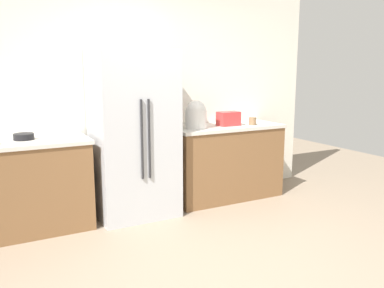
# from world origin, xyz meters

# --- Properties ---
(ground_plane) EXTENTS (9.81, 9.81, 0.00)m
(ground_plane) POSITION_xyz_m (0.00, 0.00, 0.00)
(ground_plane) COLOR gray
(kitchen_back_panel) EXTENTS (4.79, 0.10, 2.85)m
(kitchen_back_panel) POSITION_xyz_m (0.00, 2.00, 1.43)
(kitchen_back_panel) COLOR silver
(kitchen_back_panel) RESTS_ON ground_plane
(counter_left) EXTENTS (1.50, 0.64, 0.93)m
(counter_left) POSITION_xyz_m (-1.50, 1.64, 0.47)
(counter_left) COLOR brown
(counter_left) RESTS_ON ground_plane
(counter_right) EXTENTS (1.44, 0.64, 0.93)m
(counter_right) POSITION_xyz_m (0.98, 1.64, 0.47)
(counter_right) COLOR brown
(counter_right) RESTS_ON ground_plane
(refrigerator) EXTENTS (0.87, 0.71, 1.83)m
(refrigerator) POSITION_xyz_m (-0.24, 1.59, 0.92)
(refrigerator) COLOR #B7BABF
(refrigerator) RESTS_ON ground_plane
(toaster) EXTENTS (0.26, 0.17, 0.17)m
(toaster) POSITION_xyz_m (1.00, 1.60, 1.02)
(toaster) COLOR red
(toaster) RESTS_ON counter_right
(rice_cooker) EXTENTS (0.25, 0.25, 0.33)m
(rice_cooker) POSITION_xyz_m (0.53, 1.57, 1.09)
(rice_cooker) COLOR silver
(rice_cooker) RESTS_ON counter_right
(cup_b) EXTENTS (0.09, 0.09, 0.09)m
(cup_b) POSITION_xyz_m (1.30, 1.51, 0.98)
(cup_b) COLOR brown
(cup_b) RESTS_ON counter_right
(bowl_a) EXTENTS (0.20, 0.20, 0.06)m
(bowl_a) POSITION_xyz_m (-1.36, 1.70, 0.97)
(bowl_a) COLOR black
(bowl_a) RESTS_ON counter_left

